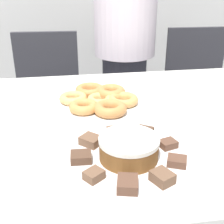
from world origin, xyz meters
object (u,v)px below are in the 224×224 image
object	(u,v)px
office_chair_right	(198,102)
frosted_cake	(129,148)
office_chair_left	(48,111)
person_standing	(125,45)
plate_cake	(129,159)
plate_donuts	(100,104)

from	to	relation	value
office_chair_right	frosted_cake	xyz separation A→B (m)	(-0.70, -1.10, 0.38)
office_chair_left	person_standing	bearing A→B (deg)	8.81
office_chair_left	frosted_cake	xyz separation A→B (m)	(0.28, -1.10, 0.38)
frosted_cake	office_chair_right	bearing A→B (deg)	57.39
person_standing	office_chair_right	distance (m)	0.63
office_chair_left	frosted_cake	size ratio (longest dim) A/B	5.31
office_chair_left	plate_cake	world-z (taller)	office_chair_left
office_chair_left	plate_cake	distance (m)	1.19
office_chair_left	frosted_cake	bearing A→B (deg)	-71.91
plate_cake	frosted_cake	world-z (taller)	frosted_cake
plate_donuts	frosted_cake	size ratio (longest dim) A/B	2.28
office_chair_left	plate_donuts	world-z (taller)	office_chair_left
person_standing	frosted_cake	distance (m)	1.16
person_standing	office_chair_left	xyz separation A→B (m)	(-0.49, -0.04, -0.39)
office_chair_left	office_chair_right	size ratio (longest dim) A/B	1.00
office_chair_left	frosted_cake	distance (m)	1.20
office_chair_right	frosted_cake	bearing A→B (deg)	-119.93
plate_donuts	frosted_cake	distance (m)	0.39
person_standing	office_chair_left	world-z (taller)	person_standing
plate_cake	office_chair_right	bearing A→B (deg)	57.39
office_chair_right	plate_cake	size ratio (longest dim) A/B	2.43
office_chair_left	plate_donuts	size ratio (longest dim) A/B	2.33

